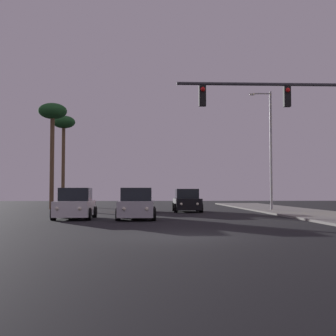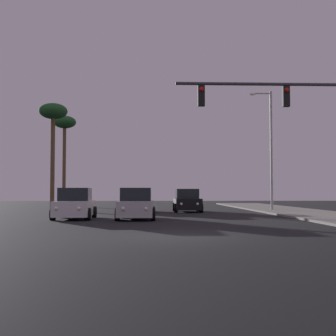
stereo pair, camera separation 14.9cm
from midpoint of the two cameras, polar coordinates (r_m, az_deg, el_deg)
ground_plane at (r=15.60m, az=1.13°, el=-8.33°), size 120.00×120.00×0.00m
car_black at (r=34.44m, az=2.47°, el=-4.09°), size 2.04×4.32×1.68m
car_red at (r=34.34m, az=-3.83°, el=-4.09°), size 2.04×4.33×1.68m
car_white at (r=25.91m, az=-11.13°, el=-4.43°), size 2.04×4.33×1.68m
car_silver at (r=25.19m, az=-3.75°, el=-4.52°), size 2.04×4.32×1.68m
traffic_light_mast at (r=21.49m, az=15.55°, el=5.95°), size 7.62×0.36×6.50m
street_lamp at (r=36.38m, az=12.40°, el=2.91°), size 1.74×0.24×9.00m
palm_tree_far at (r=50.79m, az=-12.42°, el=4.84°), size 2.40×2.40×9.50m
palm_tree_mid at (r=40.83m, az=-13.73°, el=6.04°), size 2.40×2.40×8.94m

